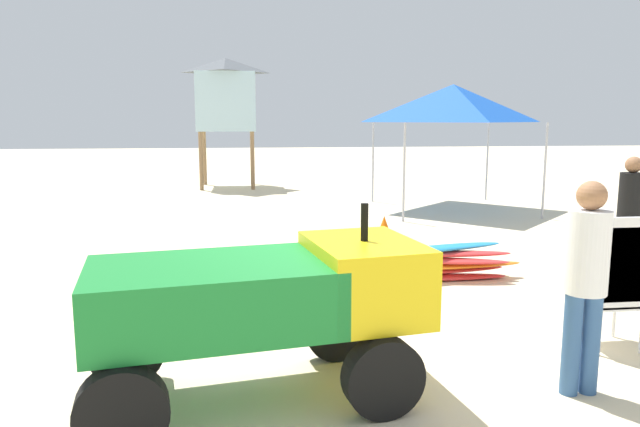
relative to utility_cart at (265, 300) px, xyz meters
The scene contains 9 objects.
ground 1.61m from the utility_cart, 49.35° to the left, with size 80.00×80.00×0.00m, color beige.
utility_cart is the anchor object (origin of this frame).
stacked_plastic_chairs 3.32m from the utility_cart, ahead, with size 0.48×0.48×1.29m.
surfboard_pile 3.93m from the utility_cart, 53.67° to the left, with size 2.58×0.72×0.48m.
lifeguard_near_center 2.48m from the utility_cart, ahead, with size 0.32×0.32×1.69m.
lifeguard_near_right 5.82m from the utility_cart, 30.49° to the left, with size 0.32×0.32×1.66m.
popup_canopy 10.53m from the utility_cart, 63.05° to the left, with size 3.17×3.17×2.96m.
lifeguard_tower 14.87m from the utility_cart, 92.88° to the left, with size 1.98×1.98×4.03m.
traffic_cone_near 6.10m from the utility_cart, 68.23° to the left, with size 0.33×0.33×0.48m, color orange.
Camera 1 is at (-1.02, -5.44, 2.15)m, focal length 33.20 mm.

